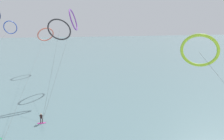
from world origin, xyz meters
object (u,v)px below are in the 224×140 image
(kite_lime, at_px, (199,51))
(kite_coral, at_px, (46,35))
(surfer_magenta, at_px, (41,119))
(kite_cobalt, at_px, (10,27))
(kite_charcoal, at_px, (60,29))
(kite_violet, at_px, (73,20))

(kite_lime, distance_m, kite_coral, 50.90)
(surfer_magenta, bearing_deg, kite_cobalt, 116.43)
(kite_lime, distance_m, kite_cobalt, 53.70)
(kite_lime, xyz_separation_m, kite_cobalt, (-33.90, 41.60, 2.03))
(kite_cobalt, relative_size, kite_charcoal, 2.92)
(surfer_magenta, xyz_separation_m, kite_violet, (6.23, 21.91, 15.51))
(surfer_magenta, height_order, kite_coral, kite_coral)
(kite_lime, relative_size, kite_violet, 0.59)
(kite_violet, relative_size, kite_coral, 0.49)
(kite_lime, bearing_deg, kite_violet, -23.13)
(surfer_magenta, height_order, kite_lime, kite_lime)
(surfer_magenta, height_order, kite_cobalt, kite_cobalt)
(surfer_magenta, bearing_deg, kite_lime, -10.29)
(kite_coral, bearing_deg, kite_violet, 95.04)
(kite_charcoal, bearing_deg, surfer_magenta, -127.76)
(surfer_magenta, distance_m, kite_charcoal, 19.33)
(kite_cobalt, bearing_deg, kite_lime, -86.19)
(surfer_magenta, xyz_separation_m, kite_lime, (22.19, -7.18, 11.35))
(kite_charcoal, bearing_deg, kite_violet, 45.00)
(surfer_magenta, relative_size, kite_lime, 0.12)
(surfer_magenta, xyz_separation_m, kite_cobalt, (-11.71, 34.42, 13.39))
(surfer_magenta, xyz_separation_m, kite_charcoal, (3.09, 13.41, 13.57))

